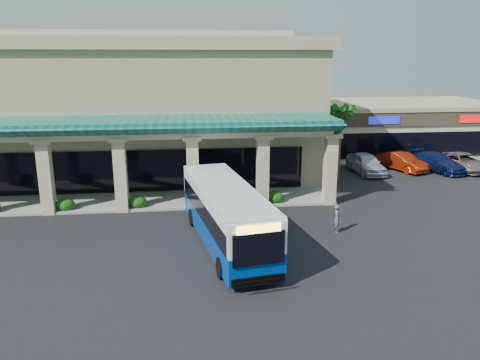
{
  "coord_description": "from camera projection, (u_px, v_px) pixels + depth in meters",
  "views": [
    {
      "loc": [
        -3.32,
        -23.82,
        9.55
      ],
      "look_at": [
        -0.14,
        3.77,
        2.2
      ],
      "focal_mm": 35.0,
      "sensor_mm": 36.0,
      "label": 1
    }
  ],
  "objects": [
    {
      "name": "car_white",
      "position": [
        402.0,
        162.0,
        40.31
      ],
      "size": [
        3.24,
        4.97,
        1.55
      ],
      "primitive_type": "imported",
      "rotation": [
        0.0,
        0.0,
        0.37
      ],
      "color": "maroon",
      "rests_on": "ground"
    },
    {
      "name": "transit_bus",
      "position": [
        226.0,
        216.0,
        24.16
      ],
      "size": [
        4.45,
        11.55,
        3.15
      ],
      "primitive_type": null,
      "rotation": [
        0.0,
        0.0,
        0.17
      ],
      "color": "#023494",
      "rests_on": "ground"
    },
    {
      "name": "pedestrian",
      "position": [
        337.0,
        219.0,
        26.06
      ],
      "size": [
        0.52,
        0.66,
        1.6
      ],
      "primitive_type": "imported",
      "rotation": [
        0.0,
        0.0,
        1.32
      ],
      "color": "#47596D",
      "rests_on": "ground"
    },
    {
      "name": "arcade",
      "position": [
        116.0,
        162.0,
        30.6
      ],
      "size": [
        30.0,
        6.2,
        5.7
      ],
      "primitive_type": null,
      "color": "#0F5A51",
      "rests_on": "ground"
    },
    {
      "name": "car_silver",
      "position": [
        366.0,
        163.0,
        39.31
      ],
      "size": [
        2.2,
        5.08,
        1.71
      ],
      "primitive_type": "imported",
      "rotation": [
        0.0,
        0.0,
        0.04
      ],
      "color": "#B8B6CA",
      "rests_on": "ground"
    },
    {
      "name": "palm_0",
      "position": [
        340.0,
        139.0,
        36.34
      ],
      "size": [
        2.4,
        2.4,
        6.6
      ],
      "primitive_type": null,
      "color": "#195516",
      "rests_on": "ground"
    },
    {
      "name": "ground",
      "position": [
        250.0,
        236.0,
        25.68
      ],
      "size": [
        110.0,
        110.0,
        0.0
      ],
      "primitive_type": "plane",
      "color": "black"
    },
    {
      "name": "car_red",
      "position": [
        437.0,
        162.0,
        40.03
      ],
      "size": [
        3.93,
        5.8,
        1.56
      ],
      "primitive_type": "imported",
      "rotation": [
        0.0,
        0.0,
        0.36
      ],
      "color": "#0B1849",
      "rests_on": "ground"
    },
    {
      "name": "broadleaf_tree",
      "position": [
        302.0,
        135.0,
        44.15
      ],
      "size": [
        2.6,
        2.6,
        4.81
      ],
      "primitive_type": null,
      "color": "#16410E",
      "rests_on": "ground"
    },
    {
      "name": "main_building",
      "position": [
        129.0,
        105.0,
        38.71
      ],
      "size": [
        30.8,
        14.8,
        11.35
      ],
      "primitive_type": null,
      "color": "tan",
      "rests_on": "ground"
    },
    {
      "name": "car_gray",
      "position": [
        463.0,
        162.0,
        40.28
      ],
      "size": [
        2.86,
        5.57,
        1.5
      ],
      "primitive_type": "imported",
      "rotation": [
        0.0,
        0.0,
        0.07
      ],
      "color": "slate",
      "rests_on": "ground"
    },
    {
      "name": "strip_mall",
      "position": [
        386.0,
        125.0,
        50.1
      ],
      "size": [
        22.5,
        12.5,
        4.9
      ],
      "primitive_type": null,
      "color": "beige",
      "rests_on": "ground"
    },
    {
      "name": "palm_1",
      "position": [
        339.0,
        138.0,
        39.44
      ],
      "size": [
        2.4,
        2.4,
        5.8
      ],
      "primitive_type": null,
      "color": "#195516",
      "rests_on": "ground"
    }
  ]
}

